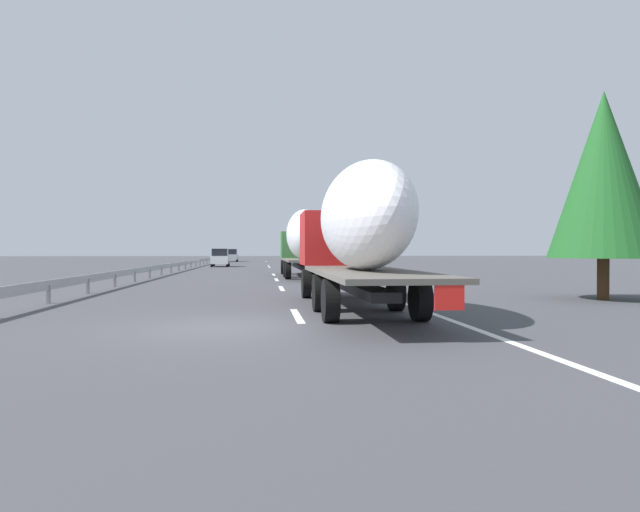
# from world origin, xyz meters

# --- Properties ---
(ground_plane) EXTENTS (260.00, 260.00, 0.00)m
(ground_plane) POSITION_xyz_m (40.00, 0.00, 0.00)
(ground_plane) COLOR #424247
(lane_stripe_0) EXTENTS (3.20, 0.20, 0.01)m
(lane_stripe_0) POSITION_xyz_m (2.00, -1.80, 0.00)
(lane_stripe_0) COLOR white
(lane_stripe_0) RESTS_ON ground_plane
(lane_stripe_1) EXTENTS (3.20, 0.20, 0.01)m
(lane_stripe_1) POSITION_xyz_m (12.51, -1.80, 0.00)
(lane_stripe_1) COLOR white
(lane_stripe_1) RESTS_ON ground_plane
(lane_stripe_2) EXTENTS (3.20, 0.20, 0.01)m
(lane_stripe_2) POSITION_xyz_m (20.04, -1.80, 0.00)
(lane_stripe_2) COLOR white
(lane_stripe_2) RESTS_ON ground_plane
(lane_stripe_3) EXTENTS (3.20, 0.20, 0.01)m
(lane_stripe_3) POSITION_xyz_m (27.03, -1.80, 0.00)
(lane_stripe_3) COLOR white
(lane_stripe_3) RESTS_ON ground_plane
(lane_stripe_4) EXTENTS (3.20, 0.20, 0.01)m
(lane_stripe_4) POSITION_xyz_m (44.32, -1.80, 0.00)
(lane_stripe_4) COLOR white
(lane_stripe_4) RESTS_ON ground_plane
(lane_stripe_5) EXTENTS (3.20, 0.20, 0.01)m
(lane_stripe_5) POSITION_xyz_m (46.30, -1.80, 0.00)
(lane_stripe_5) COLOR white
(lane_stripe_5) RESTS_ON ground_plane
(lane_stripe_6) EXTENTS (3.20, 0.20, 0.01)m
(lane_stripe_6) POSITION_xyz_m (51.78, -1.80, 0.00)
(lane_stripe_6) COLOR white
(lane_stripe_6) RESTS_ON ground_plane
(lane_stripe_7) EXTENTS (3.20, 0.20, 0.01)m
(lane_stripe_7) POSITION_xyz_m (75.45, -1.80, 0.00)
(lane_stripe_7) COLOR white
(lane_stripe_7) RESTS_ON ground_plane
(edge_line_right) EXTENTS (110.00, 0.20, 0.01)m
(edge_line_right) POSITION_xyz_m (45.00, -5.50, 0.00)
(edge_line_right) COLOR white
(edge_line_right) RESTS_ON ground_plane
(truck_lead) EXTENTS (13.33, 2.55, 4.32)m
(truck_lead) POSITION_xyz_m (23.28, -3.60, 2.46)
(truck_lead) COLOR #387038
(truck_lead) RESTS_ON ground_plane
(truck_trailing) EXTENTS (12.47, 2.55, 4.05)m
(truck_trailing) POSITION_xyz_m (3.17, -3.60, 2.35)
(truck_trailing) COLOR #B21919
(truck_trailing) RESTS_ON ground_plane
(car_silver_hatch) EXTENTS (4.72, 1.83, 1.99)m
(car_silver_hatch) POSITION_xyz_m (74.90, 3.61, 0.99)
(car_silver_hatch) COLOR #ADB2B7
(car_silver_hatch) RESTS_ON ground_plane
(car_white_van) EXTENTS (4.27, 1.85, 1.94)m
(car_white_van) POSITION_xyz_m (47.44, 3.44, 0.97)
(car_white_van) COLOR white
(car_white_van) RESTS_ON ground_plane
(road_sign) EXTENTS (0.10, 0.90, 3.37)m
(road_sign) POSITION_xyz_m (39.25, -6.70, 2.32)
(road_sign) COLOR gray
(road_sign) RESTS_ON ground_plane
(tree_0) EXTENTS (2.79, 2.79, 6.10)m
(tree_0) POSITION_xyz_m (65.29, -11.51, 3.82)
(tree_0) COLOR #472D19
(tree_0) RESTS_ON ground_plane
(tree_1) EXTENTS (2.92, 2.92, 6.31)m
(tree_1) POSITION_xyz_m (64.35, -12.78, 3.79)
(tree_1) COLOR #472D19
(tree_1) RESTS_ON ground_plane
(tree_2) EXTENTS (3.73, 3.73, 7.31)m
(tree_2) POSITION_xyz_m (5.60, -12.80, 4.38)
(tree_2) COLOR #472D19
(tree_2) RESTS_ON ground_plane
(guardrail_median) EXTENTS (94.00, 0.10, 0.76)m
(guardrail_median) POSITION_xyz_m (43.00, 6.00, 0.58)
(guardrail_median) COLOR #9EA0A5
(guardrail_median) RESTS_ON ground_plane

